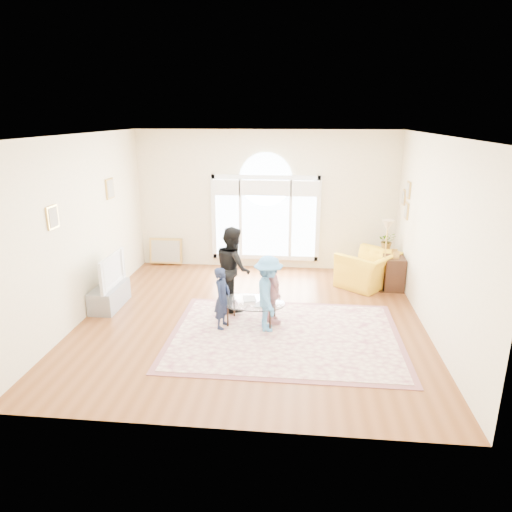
# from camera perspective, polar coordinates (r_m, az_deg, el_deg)

# --- Properties ---
(ground) EXTENTS (6.00, 6.00, 0.00)m
(ground) POSITION_cam_1_polar(r_m,az_deg,el_deg) (8.25, -0.55, -7.92)
(ground) COLOR brown
(ground) RESTS_ON ground
(room_shell) EXTENTS (6.00, 6.00, 6.00)m
(room_shell) POSITION_cam_1_polar(r_m,az_deg,el_deg) (10.46, 1.18, 6.57)
(room_shell) COLOR beige
(room_shell) RESTS_ON ground
(area_rug) EXTENTS (3.60, 2.60, 0.02)m
(area_rug) POSITION_cam_1_polar(r_m,az_deg,el_deg) (7.68, 3.62, -9.87)
(area_rug) COLOR beige
(area_rug) RESTS_ON ground
(rug_border) EXTENTS (3.80, 2.80, 0.01)m
(rug_border) POSITION_cam_1_polar(r_m,az_deg,el_deg) (7.68, 3.62, -9.90)
(rug_border) COLOR #875052
(rug_border) RESTS_ON ground
(tv_console) EXTENTS (0.45, 1.00, 0.42)m
(tv_console) POSITION_cam_1_polar(r_m,az_deg,el_deg) (9.12, -17.83, -4.81)
(tv_console) COLOR gray
(tv_console) RESTS_ON ground
(television) EXTENTS (0.17, 1.06, 0.61)m
(television) POSITION_cam_1_polar(r_m,az_deg,el_deg) (8.95, -18.09, -1.74)
(television) COLOR black
(television) RESTS_ON tv_console
(coffee_table) EXTENTS (1.25, 0.88, 0.54)m
(coffee_table) POSITION_cam_1_polar(r_m,az_deg,el_deg) (7.91, -0.56, -5.88)
(coffee_table) COLOR silver
(coffee_table) RESTS_ON ground
(armchair) EXTENTS (1.50, 1.52, 0.74)m
(armchair) POSITION_cam_1_polar(r_m,az_deg,el_deg) (9.95, 13.80, -1.62)
(armchair) COLOR yellow
(armchair) RESTS_ON ground
(side_cabinet) EXTENTS (0.40, 0.50, 0.70)m
(side_cabinet) POSITION_cam_1_polar(r_m,az_deg,el_deg) (9.92, 16.80, -2.07)
(side_cabinet) COLOR black
(side_cabinet) RESTS_ON ground
(floor_lamp) EXTENTS (0.27, 0.27, 1.51)m
(floor_lamp) POSITION_cam_1_polar(r_m,az_deg,el_deg) (9.48, 16.08, 3.00)
(floor_lamp) COLOR black
(floor_lamp) RESTS_ON ground
(plant_pedestal) EXTENTS (0.20, 0.20, 0.70)m
(plant_pedestal) POSITION_cam_1_polar(r_m,az_deg,el_deg) (10.42, 15.83, -1.07)
(plant_pedestal) COLOR white
(plant_pedestal) RESTS_ON ground
(potted_plant) EXTENTS (0.38, 0.34, 0.40)m
(potted_plant) POSITION_cam_1_polar(r_m,az_deg,el_deg) (10.26, 16.08, 1.84)
(potted_plant) COLOR #33722D
(potted_plant) RESTS_ON plant_pedestal
(leaning_picture) EXTENTS (0.80, 0.14, 0.62)m
(leaning_picture) POSITION_cam_1_polar(r_m,az_deg,el_deg) (11.37, -11.09, -1.05)
(leaning_picture) COLOR tan
(leaning_picture) RESTS_ON ground
(child_navy) EXTENTS (0.34, 0.44, 1.07)m
(child_navy) POSITION_cam_1_polar(r_m,az_deg,el_deg) (7.74, -4.24, -5.24)
(child_navy) COLOR #18213D
(child_navy) RESTS_ON area_rug
(child_black) EXTENTS (0.84, 0.93, 1.56)m
(child_black) POSITION_cam_1_polar(r_m,az_deg,el_deg) (8.42, -2.89, -1.53)
(child_black) COLOR black
(child_black) RESTS_ON area_rug
(child_pink) EXTENTS (0.55, 0.75, 1.19)m
(child_pink) POSITION_cam_1_polar(r_m,az_deg,el_deg) (7.84, 2.03, -4.43)
(child_pink) COLOR #EFABB4
(child_pink) RESTS_ON area_rug
(child_blue) EXTENTS (0.62, 0.91, 1.30)m
(child_blue) POSITION_cam_1_polar(r_m,az_deg,el_deg) (7.60, 1.55, -4.71)
(child_blue) COLOR #498DCD
(child_blue) RESTS_ON area_rug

